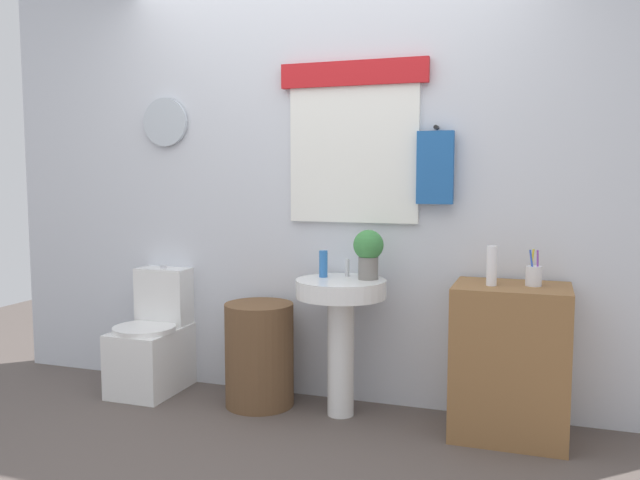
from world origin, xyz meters
name	(u,v)px	position (x,y,z in m)	size (l,w,h in m)	color
ground_plane	(246,475)	(0.00, 0.00, 0.00)	(8.00, 8.00, 0.00)	#564C47
back_wall	(327,182)	(0.00, 1.15, 1.31)	(4.40, 0.18, 2.60)	silver
toilet	(154,344)	(-1.06, 0.89, 0.29)	(0.38, 0.51, 0.78)	white
laundry_hamper	(259,354)	(-0.31, 0.85, 0.30)	(0.40, 0.40, 0.60)	brown
pedestal_sink	(341,314)	(0.19, 0.85, 0.58)	(0.50, 0.50, 0.77)	white
faucet	(347,268)	(0.19, 0.97, 0.82)	(0.03, 0.03, 0.10)	silver
wooden_cabinet	(510,361)	(1.10, 0.85, 0.39)	(0.58, 0.44, 0.79)	olive
soap_bottle	(323,264)	(0.07, 0.90, 0.85)	(0.05, 0.05, 0.15)	#2D6BB7
potted_plant	(368,251)	(0.33, 0.91, 0.93)	(0.17, 0.17, 0.28)	slate
lotion_bottle	(492,266)	(1.00, 0.81, 0.89)	(0.05, 0.05, 0.20)	white
toothbrush_cup	(534,275)	(1.20, 0.87, 0.84)	(0.08, 0.08, 0.19)	silver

